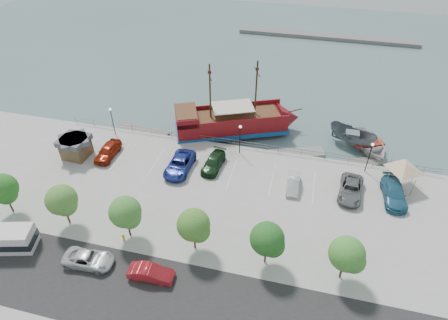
# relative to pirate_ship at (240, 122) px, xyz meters

# --- Properties ---
(ground) EXTENTS (160.00, 160.00, 0.00)m
(ground) POSITION_rel_pirate_ship_xyz_m (1.18, -12.45, -1.94)
(ground) COLOR #4D6466
(street) EXTENTS (100.00, 8.00, 0.04)m
(street) POSITION_rel_pirate_ship_xyz_m (1.18, -28.45, -0.93)
(street) COLOR black
(street) RESTS_ON land_slab
(sidewalk) EXTENTS (100.00, 4.00, 0.05)m
(sidewalk) POSITION_rel_pirate_ship_xyz_m (1.18, -22.45, -0.93)
(sidewalk) COLOR #9C9A94
(sidewalk) RESTS_ON land_slab
(seawall_railing) EXTENTS (50.00, 0.06, 1.00)m
(seawall_railing) POSITION_rel_pirate_ship_xyz_m (1.18, -4.65, -0.42)
(seawall_railing) COLOR #606060
(seawall_railing) RESTS_ON land_slab
(far_shore) EXTENTS (40.00, 3.00, 0.80)m
(far_shore) POSITION_rel_pirate_ship_xyz_m (11.18, 42.55, -1.54)
(far_shore) COLOR slate
(far_shore) RESTS_ON ground
(pirate_ship) EXTENTS (18.55, 11.77, 11.61)m
(pirate_ship) POSITION_rel_pirate_ship_xyz_m (0.00, 0.00, 0.00)
(pirate_ship) COLOR maroon
(pirate_ship) RESTS_ON ground
(patrol_boat) EXTENTS (7.21, 5.41, 2.63)m
(patrol_boat) POSITION_rel_pirate_ship_xyz_m (15.66, 0.70, -0.63)
(patrol_boat) COLOR #576066
(patrol_boat) RESTS_ON ground
(speedboat) EXTENTS (7.90, 8.96, 1.54)m
(speedboat) POSITION_rel_pirate_ship_xyz_m (17.99, 0.29, -1.17)
(speedboat) COLOR silver
(speedboat) RESTS_ON ground
(dock_west) EXTENTS (7.98, 3.48, 0.44)m
(dock_west) POSITION_rel_pirate_ship_xyz_m (-13.87, -3.25, -1.72)
(dock_west) COLOR slate
(dock_west) RESTS_ON ground
(dock_mid) EXTENTS (7.71, 4.57, 0.42)m
(dock_mid) POSITION_rel_pirate_ship_xyz_m (8.61, -3.25, -1.73)
(dock_mid) COLOR gray
(dock_mid) RESTS_ON ground
(dock_east) EXTENTS (6.37, 4.11, 0.35)m
(dock_east) POSITION_rel_pirate_ship_xyz_m (16.90, -3.25, -1.77)
(dock_east) COLOR slate
(dock_east) RESTS_ON ground
(shed) EXTENTS (3.60, 3.60, 2.79)m
(shed) POSITION_rel_pirate_ship_xyz_m (-19.30, -11.67, 0.54)
(shed) COLOR brown
(shed) RESTS_ON land_slab
(canopy_tent) EXTENTS (5.37, 5.37, 3.79)m
(canopy_tent) POSITION_rel_pirate_ship_xyz_m (20.93, -7.62, 2.36)
(canopy_tent) COLOR slate
(canopy_tent) RESTS_ON land_slab
(street_van) EXTENTS (4.97, 2.54, 1.34)m
(street_van) POSITION_rel_pirate_ship_xyz_m (-9.06, -26.66, -0.27)
(street_van) COLOR silver
(street_van) RESTS_ON street
(street_sedan) EXTENTS (4.33, 1.72, 1.40)m
(street_sedan) POSITION_rel_pirate_ship_xyz_m (-2.70, -26.70, -0.24)
(street_sedan) COLOR #B31D25
(street_sedan) RESTS_ON street
(fire_hydrant) EXTENTS (0.26, 0.26, 0.76)m
(fire_hydrant) POSITION_rel_pirate_ship_xyz_m (-7.15, -23.25, -0.53)
(fire_hydrant) COLOR #EEA60D
(fire_hydrant) RESTS_ON sidewalk
(lamp_post_left) EXTENTS (0.36, 0.36, 4.28)m
(lamp_post_left) POSITION_rel_pirate_ship_xyz_m (-16.82, -5.95, 2.00)
(lamp_post_left) COLOR black
(lamp_post_left) RESTS_ON land_slab
(lamp_post_mid) EXTENTS (0.36, 0.36, 4.28)m
(lamp_post_mid) POSITION_rel_pirate_ship_xyz_m (1.18, -5.95, 2.00)
(lamp_post_mid) COLOR black
(lamp_post_mid) RESTS_ON land_slab
(lamp_post_right) EXTENTS (0.36, 0.36, 4.28)m
(lamp_post_right) POSITION_rel_pirate_ship_xyz_m (17.18, -5.95, 2.00)
(lamp_post_right) COLOR black
(lamp_post_right) RESTS_ON land_slab
(tree_a) EXTENTS (3.30, 3.20, 5.00)m
(tree_a) POSITION_rel_pirate_ship_xyz_m (-20.67, -22.53, 2.35)
(tree_a) COLOR #473321
(tree_a) RESTS_ON sidewalk
(tree_b) EXTENTS (3.30, 3.20, 5.00)m
(tree_b) POSITION_rel_pirate_ship_xyz_m (-13.67, -22.53, 2.35)
(tree_b) COLOR #473321
(tree_b) RESTS_ON sidewalk
(tree_c) EXTENTS (3.30, 3.20, 5.00)m
(tree_c) POSITION_rel_pirate_ship_xyz_m (-6.67, -22.53, 2.35)
(tree_c) COLOR #473321
(tree_c) RESTS_ON sidewalk
(tree_d) EXTENTS (3.30, 3.20, 5.00)m
(tree_d) POSITION_rel_pirate_ship_xyz_m (0.33, -22.53, 2.35)
(tree_d) COLOR #473321
(tree_d) RESTS_ON sidewalk
(tree_e) EXTENTS (3.30, 3.20, 5.00)m
(tree_e) POSITION_rel_pirate_ship_xyz_m (7.33, -22.53, 2.35)
(tree_e) COLOR #473321
(tree_e) RESTS_ON sidewalk
(tree_f) EXTENTS (3.30, 3.20, 5.00)m
(tree_f) POSITION_rel_pirate_ship_xyz_m (14.33, -22.53, 2.35)
(tree_f) COLOR #473321
(tree_f) RESTS_ON sidewalk
(parked_car_a) EXTENTS (2.00, 4.92, 1.67)m
(parked_car_a) POSITION_rel_pirate_ship_xyz_m (-15.30, -10.81, -0.11)
(parked_car_a) COLOR maroon
(parked_car_a) RESTS_ON land_slab
(parked_car_c) EXTENTS (2.82, 5.96, 1.64)m
(parked_car_c) POSITION_rel_pirate_ship_xyz_m (-5.31, -11.20, -0.12)
(parked_car_c) COLOR navy
(parked_car_c) RESTS_ON land_slab
(parked_car_d) EXTENTS (2.47, 5.18, 1.46)m
(parked_car_d) POSITION_rel_pirate_ship_xyz_m (-1.35, -9.71, -0.22)
(parked_car_d) COLOR #153117
(parked_car_d) RESTS_ON land_slab
(parked_car_f) EXTENTS (1.59, 4.10, 1.33)m
(parked_car_f) POSITION_rel_pirate_ship_xyz_m (8.71, -11.13, -0.28)
(parked_car_f) COLOR white
(parked_car_f) RESTS_ON land_slab
(parked_car_g) EXTENTS (3.15, 5.77, 1.53)m
(parked_car_g) POSITION_rel_pirate_ship_xyz_m (15.26, -10.73, -0.18)
(parked_car_g) COLOR slate
(parked_car_g) RESTS_ON land_slab
(parked_car_h) EXTENTS (2.72, 5.84, 1.65)m
(parked_car_h) POSITION_rel_pirate_ship_xyz_m (19.99, -10.27, -0.12)
(parked_car_h) COLOR #2E6B8A
(parked_car_h) RESTS_ON land_slab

